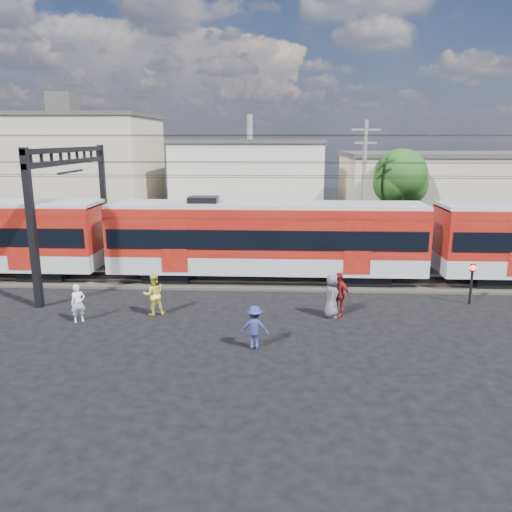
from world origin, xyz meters
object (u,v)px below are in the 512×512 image
(pedestrian_c, at_px, (255,327))
(crossing_signal, at_px, (472,276))
(commuter_train, at_px, (270,237))
(pedestrian_a, at_px, (78,303))

(pedestrian_c, xyz_separation_m, crossing_signal, (9.52, 5.41, 0.51))
(commuter_train, relative_size, crossing_signal, 26.65)
(pedestrian_c, relative_size, crossing_signal, 0.85)
(pedestrian_c, distance_m, crossing_signal, 10.96)
(commuter_train, distance_m, crossing_signal, 9.76)
(pedestrian_a, xyz_separation_m, crossing_signal, (16.89, 3.05, 0.52))
(pedestrian_a, distance_m, crossing_signal, 17.17)
(pedestrian_a, xyz_separation_m, pedestrian_c, (7.37, -2.36, 0.01))
(commuter_train, relative_size, pedestrian_c, 31.49)
(pedestrian_c, bearing_deg, pedestrian_a, -15.21)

